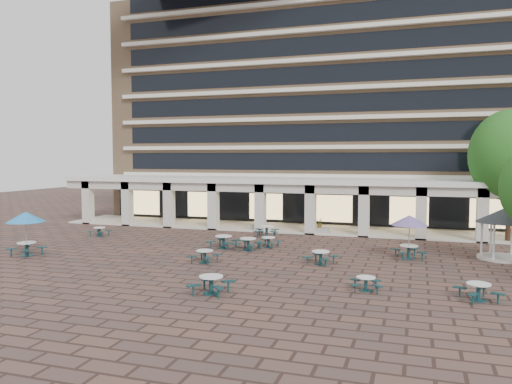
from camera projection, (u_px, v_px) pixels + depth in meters
ground at (231, 264)px, 29.04m from camera, size 120.00×120.00×0.00m
apartment_building at (317, 96)px, 52.32m from camera, size 40.00×15.50×25.20m
retail_arcade at (292, 194)px, 42.87m from camera, size 42.00×6.60×4.40m
picnic_table_1 at (211, 283)px, 22.57m from camera, size 1.85×1.85×0.83m
picnic_table_2 at (366, 282)px, 23.07m from camera, size 1.62×1.62×0.66m
picnic_table_3 at (479, 290)px, 21.51m from camera, size 2.08×2.08×0.76m
picnic_table_4 at (26, 219)px, 31.18m from camera, size 2.39×2.39×2.76m
picnic_table_5 at (205, 255)px, 29.23m from camera, size 1.82×1.82×0.74m
picnic_table_7 at (321, 256)px, 28.81m from camera, size 2.00×2.00×0.77m
picnic_table_8 at (100, 231)px, 39.18m from camera, size 1.56×1.56×0.69m
picnic_table_9 at (224, 241)px, 33.90m from camera, size 2.11×2.11×0.86m
picnic_table_10 at (248, 243)px, 33.18m from camera, size 2.08×2.08×0.81m
picnic_table_11 at (409, 222)px, 30.31m from camera, size 2.30×2.30×2.65m
picnic_table_12 at (267, 230)px, 38.75m from camera, size 2.18×2.18×0.85m
picnic_table_13 at (268, 241)px, 34.30m from camera, size 1.75×1.75×0.70m
gazebo at (504, 221)px, 30.18m from camera, size 3.29×3.29×3.07m
tree_east_c at (511, 156)px, 35.90m from camera, size 5.79×5.79×9.65m
planter_left at (258, 226)px, 42.03m from camera, size 1.50×0.65×1.14m
planter_right at (320, 227)px, 40.38m from camera, size 1.50×0.80×1.27m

